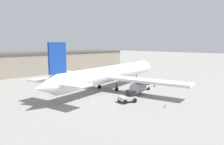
{
  "coord_description": "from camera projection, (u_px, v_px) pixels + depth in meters",
  "views": [
    {
      "loc": [
        -34.33,
        -34.55,
        10.25
      ],
      "look_at": [
        0.0,
        0.0,
        3.71
      ],
      "focal_mm": 35.0,
      "sensor_mm": 36.0,
      "label": 1
    }
  ],
  "objects": [
    {
      "name": "belt_loader_truck",
      "position": [
        143.0,
        85.0,
        48.36
      ],
      "size": [
        3.38,
        2.64,
        2.14
      ],
      "rotation": [
        0.0,
        0.0,
        -0.26
      ],
      "color": "silver",
      "rests_on": "ground_plane"
    },
    {
      "name": "ground_crew_worker",
      "position": [
        155.0,
        83.0,
        51.68
      ],
      "size": [
        0.37,
        0.37,
        1.67
      ],
      "rotation": [
        0.0,
        0.0,
        1.69
      ],
      "color": "#1E2338",
      "rests_on": "ground_plane"
    },
    {
      "name": "ground_plane",
      "position": [
        112.0,
        89.0,
        49.64
      ],
      "size": [
        400.0,
        400.0,
        0.0
      ],
      "primitive_type": "plane",
      "color": "gray"
    },
    {
      "name": "baggage_tug",
      "position": [
        128.0,
        97.0,
        38.21
      ],
      "size": [
        3.24,
        2.76,
        2.05
      ],
      "rotation": [
        0.0,
        0.0,
        -0.28
      ],
      "color": "#B2B2B7",
      "rests_on": "ground_plane"
    },
    {
      "name": "airplane",
      "position": [
        110.0,
        74.0,
        48.41
      ],
      "size": [
        40.13,
        35.95,
        10.42
      ],
      "rotation": [
        0.0,
        0.0,
        0.2
      ],
      "color": "silver",
      "rests_on": "ground_plane"
    },
    {
      "name": "terminal_building",
      "position": [
        20.0,
        63.0,
        72.66
      ],
      "size": [
        80.26,
        16.17,
        7.2
      ],
      "color": "gray",
      "rests_on": "ground_plane"
    },
    {
      "name": "safety_cone_near",
      "position": [
        165.0,
        106.0,
        35.05
      ],
      "size": [
        0.36,
        0.36,
        0.55
      ],
      "color": "#EF590F",
      "rests_on": "ground_plane"
    }
  ]
}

